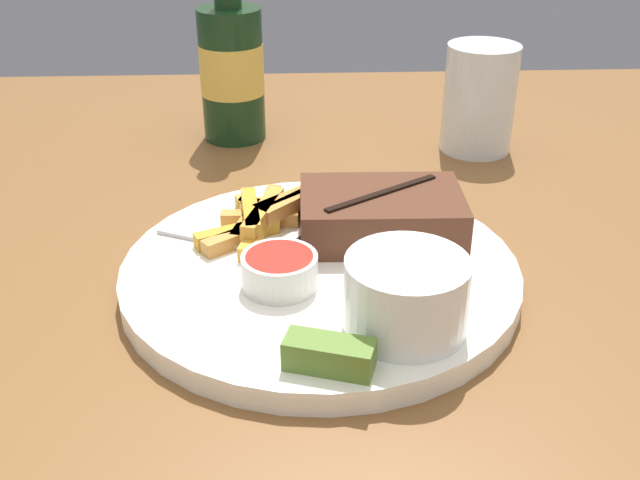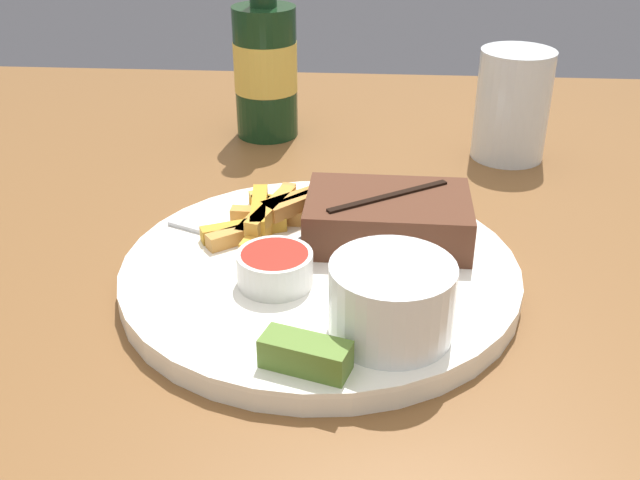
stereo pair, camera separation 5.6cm
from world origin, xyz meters
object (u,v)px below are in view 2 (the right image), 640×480
dinner_plate (320,273)px  steak_portion (388,218)px  knife_utensil (330,234)px  beer_bottle (265,63)px  pickle_spear (304,354)px  drinking_glass (512,105)px  fork_utensil (233,237)px  dipping_sauce_cup (275,267)px  coleslaw_cup (392,296)px

dinner_plate → steak_portion: bearing=40.1°
steak_portion → knife_utensil: steak_portion is taller
beer_bottle → knife_utensil: bearing=-72.3°
dinner_plate → pickle_spear: bearing=-90.4°
dinner_plate → drinking_glass: bearing=56.1°
fork_utensil → knife_utensil: 0.08m
dinner_plate → dipping_sauce_cup: bearing=-134.5°
pickle_spear → steak_portion: bearing=73.0°
dinner_plate → pickle_spear: size_ratio=5.11×
coleslaw_cup → fork_utensil: size_ratio=0.64×
knife_utensil → beer_bottle: bearing=57.0°
dinner_plate → knife_utensil: 0.04m
fork_utensil → dipping_sauce_cup: bearing=-32.1°
dinner_plate → coleslaw_cup: 0.11m
steak_portion → dipping_sauce_cup: bearing=-137.7°
fork_utensil → pickle_spear: bearing=-41.5°
knife_utensil → fork_utensil: bearing=135.7°
dipping_sauce_cup → drinking_glass: (0.21, 0.30, 0.03)m
fork_utensil → drinking_glass: drinking_glass is taller
dinner_plate → drinking_glass: (0.18, 0.27, 0.05)m
dinner_plate → drinking_glass: 0.33m
steak_portion → knife_utensil: bearing=-177.7°
pickle_spear → beer_bottle: (-0.08, 0.44, 0.05)m
coleslaw_cup → pickle_spear: size_ratio=1.38×
dipping_sauce_cup → drinking_glass: drinking_glass is taller
fork_utensil → knife_utensil: knife_utensil is taller
dipping_sauce_cup → fork_utensil: (-0.04, 0.06, -0.01)m
steak_portion → knife_utensil: 0.05m
coleslaw_cup → fork_utensil: coleslaw_cup is taller
pickle_spear → knife_utensil: 0.17m
pickle_spear → fork_utensil: bearing=114.4°
fork_utensil → beer_bottle: bearing=116.0°
coleslaw_cup → beer_bottle: bearing=108.4°
pickle_spear → drinking_glass: (0.18, 0.39, 0.03)m
drinking_glass → pickle_spear: bearing=-114.7°
dipping_sauce_cup → pickle_spear: bearing=-72.8°
steak_portion → dipping_sauce_cup: (-0.08, -0.07, -0.00)m
pickle_spear → drinking_glass: drinking_glass is taller
coleslaw_cup → beer_bottle: size_ratio=0.35×
steak_portion → coleslaw_cup: size_ratio=1.61×
coleslaw_cup → pickle_spear: 0.07m
steak_portion → pickle_spear: 0.18m
fork_utensil → steak_portion: bearing=28.9°
pickle_spear → knife_utensil: size_ratio=0.43×
steak_portion → drinking_glass: 0.26m
fork_utensil → beer_bottle: size_ratio=0.55×
dipping_sauce_cup → drinking_glass: bearing=54.8°
dipping_sauce_cup → steak_portion: bearing=42.3°
fork_utensil → knife_utensil: (0.08, 0.01, 0.00)m
steak_portion → coleslaw_cup: 0.13m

